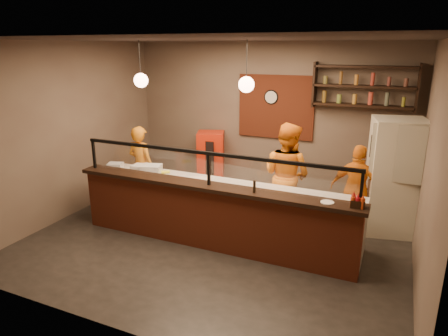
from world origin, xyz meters
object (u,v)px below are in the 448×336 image
at_px(condiment_caddy, 358,203).
at_px(cook_right, 357,190).
at_px(wall_clock, 271,97).
at_px(fridge, 394,177).
at_px(red_cooler, 211,161).
at_px(cook_mid, 286,175).
at_px(pizza_dough, 198,180).
at_px(cook_left, 141,166).
at_px(pepper_mill, 254,187).

bearing_deg(condiment_caddy, cook_right, 95.27).
bearing_deg(cook_right, wall_clock, -23.82).
height_order(fridge, red_cooler, fridge).
distance_m(cook_mid, pizza_dough, 1.56).
bearing_deg(fridge, red_cooler, 158.31).
bearing_deg(wall_clock, cook_left, -142.50).
distance_m(fridge, red_cooler, 3.82).
bearing_deg(cook_right, pepper_mill, 59.00).
height_order(wall_clock, cook_mid, wall_clock).
distance_m(fridge, pizza_dough, 3.33).
distance_m(cook_right, red_cooler, 3.33).
bearing_deg(red_cooler, condiment_caddy, -56.61).
xyz_separation_m(cook_left, cook_right, (4.10, 0.41, -0.03)).
distance_m(cook_mid, red_cooler, 2.32).
height_order(cook_mid, pizza_dough, cook_mid).
height_order(cook_left, pepper_mill, cook_left).
bearing_deg(fridge, pepper_mill, -146.87).
bearing_deg(pizza_dough, cook_left, 159.64).
relative_size(wall_clock, cook_left, 0.19).
distance_m(wall_clock, pizza_dough, 2.60).
bearing_deg(pizza_dough, red_cooler, 109.43).
height_order(red_cooler, pepper_mill, red_cooler).
height_order(fridge, pepper_mill, fridge).
bearing_deg(cook_mid, red_cooler, -8.92).
xyz_separation_m(red_cooler, pizza_dough, (0.68, -1.93, 0.25)).
height_order(wall_clock, cook_right, wall_clock).
relative_size(red_cooler, pizza_dough, 2.91).
distance_m(cook_mid, condiment_caddy, 1.88).
distance_m(cook_mid, pepper_mill, 1.39).
bearing_deg(cook_right, fridge, -142.88).
bearing_deg(red_cooler, pepper_mill, -72.94).
bearing_deg(wall_clock, pepper_mill, -76.84).
xyz_separation_m(pizza_dough, pepper_mill, (1.23, -0.57, 0.25)).
height_order(cook_right, condiment_caddy, cook_right).
relative_size(cook_left, pizza_dough, 3.56).
xyz_separation_m(cook_left, pepper_mill, (2.81, -1.15, 0.34)).
relative_size(fridge, condiment_caddy, 10.54).
relative_size(cook_mid, fridge, 0.94).
bearing_deg(fridge, cook_left, 176.54).
distance_m(cook_left, red_cooler, 1.62).
bearing_deg(cook_mid, wall_clock, -41.65).
bearing_deg(fridge, condiment_caddy, -114.78).
height_order(pizza_dough, pepper_mill, pepper_mill).
bearing_deg(wall_clock, condiment_caddy, -52.88).
bearing_deg(red_cooler, wall_clock, -6.39).
bearing_deg(cook_left, wall_clock, -134.97).
relative_size(cook_mid, condiment_caddy, 9.94).
height_order(cook_left, condiment_caddy, cook_left).
bearing_deg(cook_left, pepper_mill, 165.18).
height_order(cook_right, red_cooler, cook_right).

